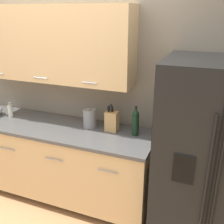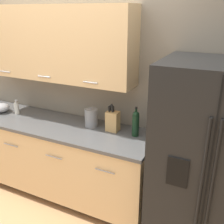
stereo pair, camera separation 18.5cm
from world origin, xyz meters
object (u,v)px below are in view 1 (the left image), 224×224
at_px(refrigerator, 213,160).
at_px(soap_dispenser, 10,111).
at_px(wine_bottle, 135,122).
at_px(knife_block, 112,121).
at_px(steel_canister, 90,118).

bearing_deg(refrigerator, soap_dispenser, 177.46).
bearing_deg(soap_dispenser, refrigerator, -2.54).
relative_size(wine_bottle, soap_dispenser, 1.70).
xyz_separation_m(knife_block, steel_canister, (-0.26, 0.00, -0.01)).
relative_size(soap_dispenser, steel_canister, 0.84).
xyz_separation_m(knife_block, wine_bottle, (0.26, -0.01, 0.03)).
bearing_deg(knife_block, soap_dispenser, -176.92).
xyz_separation_m(wine_bottle, soap_dispenser, (-1.52, -0.06, -0.06)).
bearing_deg(refrigerator, wine_bottle, 168.27).
distance_m(soap_dispenser, steel_canister, 1.01).
bearing_deg(steel_canister, wine_bottle, -1.53).
height_order(refrigerator, steel_canister, refrigerator).
xyz_separation_m(refrigerator, soap_dispenser, (-2.27, 0.10, 0.11)).
bearing_deg(knife_block, wine_bottle, -2.75).
height_order(soap_dispenser, steel_canister, steel_canister).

